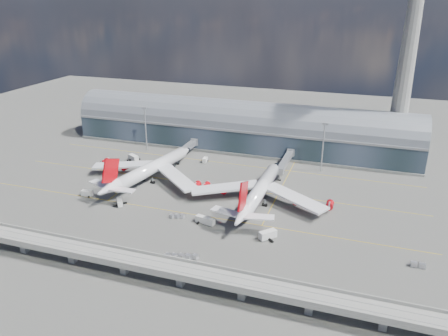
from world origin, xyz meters
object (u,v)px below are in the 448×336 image
(floodlight_mast_left, at_px, (146,128))
(service_truck_0, at_px, (120,202))
(control_tower, at_px, (406,65))
(cargo_train_1, at_px, (181,256))
(floodlight_mast_right, at_px, (323,146))
(airliner_left, at_px, (149,170))
(cargo_train_2, at_px, (418,265))
(service_truck_5, at_px, (134,158))
(cargo_train_0, at_px, (177,216))
(service_truck_3, at_px, (268,235))
(service_truck_1, at_px, (87,193))
(service_truck_2, at_px, (205,220))
(airliner_right, at_px, (259,192))
(service_truck_4, at_px, (205,160))

(floodlight_mast_left, bearing_deg, service_truck_0, -71.55)
(control_tower, xyz_separation_m, cargo_train_1, (-70.85, -124.20, -50.81))
(floodlight_mast_right, distance_m, service_truck_0, 103.34)
(airliner_left, distance_m, cargo_train_1, 70.61)
(airliner_left, xyz_separation_m, cargo_train_2, (118.95, -36.31, -5.08))
(control_tower, bearing_deg, service_truck_5, -161.13)
(airliner_left, height_order, cargo_train_0, airliner_left)
(cargo_train_1, relative_size, cargo_train_2, 2.37)
(cargo_train_0, distance_m, cargo_train_2, 90.82)
(control_tower, height_order, service_truck_3, control_tower)
(cargo_train_0, bearing_deg, service_truck_1, 99.78)
(floodlight_mast_right, distance_m, airliner_left, 87.48)
(service_truck_2, height_order, cargo_train_1, service_truck_2)
(service_truck_3, bearing_deg, service_truck_0, -143.09)
(airliner_right, distance_m, service_truck_5, 82.67)
(service_truck_0, bearing_deg, floodlight_mast_right, 4.27)
(service_truck_1, xyz_separation_m, cargo_train_1, (60.49, -32.16, -0.60))
(cargo_train_0, bearing_deg, airliner_right, -32.56)
(floodlight_mast_left, relative_size, cargo_train_0, 3.84)
(service_truck_5, bearing_deg, cargo_train_2, -82.05)
(floodlight_mast_left, distance_m, cargo_train_1, 116.34)
(floodlight_mast_right, distance_m, service_truck_5, 101.08)
(floodlight_mast_left, xyz_separation_m, airliner_right, (78.86, -45.85, -8.18))
(floodlight_mast_left, height_order, service_truck_1, floodlight_mast_left)
(floodlight_mast_left, height_order, airliner_right, floodlight_mast_left)
(service_truck_2, relative_size, service_truck_5, 1.17)
(service_truck_3, height_order, cargo_train_2, service_truck_3)
(service_truck_4, bearing_deg, airliner_right, -49.28)
(airliner_left, bearing_deg, service_truck_3, -16.06)
(service_truck_3, distance_m, cargo_train_2, 51.89)
(control_tower, distance_m, cargo_train_2, 115.76)
(service_truck_2, distance_m, service_truck_3, 26.34)
(service_truck_5, relative_size, cargo_train_0, 1.07)
(service_truck_4, bearing_deg, floodlight_mast_right, 1.50)
(floodlight_mast_left, bearing_deg, cargo_train_1, -56.30)
(service_truck_3, bearing_deg, service_truck_5, -169.80)
(control_tower, relative_size, service_truck_0, 16.26)
(control_tower, relative_size, floodlight_mast_right, 4.01)
(service_truck_5, height_order, cargo_train_1, service_truck_5)
(service_truck_1, distance_m, service_truck_5, 46.38)
(control_tower, xyz_separation_m, airliner_right, (-56.14, -73.85, -46.18))
(floodlight_mast_left, xyz_separation_m, airliner_left, (22.34, -39.54, -7.68))
(floodlight_mast_left, relative_size, floodlight_mast_right, 1.00)
(service_truck_4, xyz_separation_m, cargo_train_1, (25.24, -89.01, -0.44))
(service_truck_1, xyz_separation_m, cargo_train_2, (137.63, -11.81, -0.54))
(airliner_left, bearing_deg, floodlight_mast_left, 130.54)
(service_truck_1, height_order, service_truck_2, service_truck_2)
(service_truck_5, height_order, cargo_train_2, service_truck_5)
(control_tower, height_order, service_truck_5, control_tower)
(service_truck_0, height_order, service_truck_2, service_truck_2)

